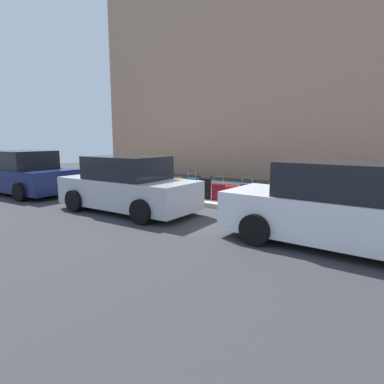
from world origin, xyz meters
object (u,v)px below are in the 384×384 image
object	(u,v)px
suitcase_red_5	(231,194)
suitcase_olive_9	(178,187)
bollard_post	(123,180)
suitcase_olive_2	(283,198)
parked_car_navy_2	(23,174)
suitcase_black_0	(322,199)
suitcase_teal_8	(192,188)
suitcase_teal_1	(301,197)
parked_car_silver_1	(127,186)
suitcase_black_7	(205,189)
parked_car_white_0	(346,209)
suitcase_navy_11	(158,184)
suitcase_navy_4	(247,194)
suitcase_maroon_6	(219,192)
fire_hydrant	(137,180)
suitcase_silver_10	(167,187)
suitcase_silver_3	(263,197)

from	to	relation	value
suitcase_red_5	suitcase_olive_9	size ratio (longest dim) A/B	0.81
suitcase_olive_9	bollard_post	size ratio (longest dim) A/B	0.89
suitcase_olive_2	suitcase_olive_9	size ratio (longest dim) A/B	1.29
suitcase_red_5	parked_car_navy_2	xyz separation A→B (m)	(7.86, 2.29, 0.38)
suitcase_black_0	suitcase_teal_8	size ratio (longest dim) A/B	1.02
suitcase_teal_1	parked_car_silver_1	bearing A→B (deg)	27.91
suitcase_black_0	suitcase_black_7	distance (m)	3.70
parked_car_white_0	suitcase_olive_9	bearing A→B (deg)	-21.70
suitcase_navy_11	parked_car_white_0	world-z (taller)	parked_car_white_0
suitcase_navy_4	suitcase_olive_2	bearing A→B (deg)	-177.73
suitcase_teal_8	suitcase_olive_9	size ratio (longest dim) A/B	1.34
bollard_post	parked_car_white_0	size ratio (longest dim) A/B	0.17
suitcase_maroon_6	suitcase_teal_8	xyz separation A→B (m)	(1.00, 0.06, 0.07)
suitcase_olive_2	parked_car_navy_2	xyz separation A→B (m)	(9.46, 2.38, 0.34)
suitcase_teal_1	suitcase_navy_4	bearing A→B (deg)	-0.68
suitcase_navy_4	suitcase_black_0	bearing A→B (deg)	-179.62
fire_hydrant	suitcase_black_7	bearing A→B (deg)	-178.88
suitcase_black_7	suitcase_silver_10	bearing A→B (deg)	4.20
suitcase_silver_3	suitcase_black_7	bearing A→B (deg)	-2.56
suitcase_silver_3	suitcase_red_5	size ratio (longest dim) A/B	1.31
parked_car_white_0	suitcase_teal_1	bearing A→B (deg)	-57.61
suitcase_maroon_6	suitcase_red_5	bearing A→B (deg)	170.50
suitcase_black_0	fire_hydrant	size ratio (longest dim) A/B	1.21
suitcase_silver_3	fire_hydrant	size ratio (longest dim) A/B	0.94
suitcase_maroon_6	suitcase_olive_2	bearing A→B (deg)	179.94
suitcase_black_7	suitcase_navy_4	bearing A→B (deg)	178.64
suitcase_teal_1	parked_car_silver_1	world-z (taller)	parked_car_silver_1
suitcase_silver_3	parked_car_white_0	size ratio (longest dim) A/B	0.16
suitcase_teal_8	bollard_post	bearing A→B (deg)	2.91
suitcase_black_0	suitcase_teal_1	bearing A→B (deg)	3.63
suitcase_navy_11	parked_car_silver_1	bearing A→B (deg)	109.56
suitcase_maroon_6	suitcase_olive_9	xyz separation A→B (m)	(1.51, 0.14, 0.06)
suitcase_olive_2	suitcase_maroon_6	bearing A→B (deg)	-0.06
suitcase_teal_1	parked_car_navy_2	distance (m)	10.27
suitcase_black_0	parked_car_white_0	size ratio (longest dim) A/B	0.20
suitcase_teal_1	parked_car_silver_1	xyz separation A→B (m)	(4.37, 2.31, 0.25)
suitcase_olive_9	fire_hydrant	size ratio (longest dim) A/B	0.89
suitcase_teal_8	parked_car_navy_2	bearing A→B (deg)	20.08
suitcase_navy_4	suitcase_olive_9	distance (m)	2.53
suitcase_red_5	suitcase_black_7	world-z (taller)	suitcase_black_7
suitcase_black_0	suitcase_silver_10	xyz separation A→B (m)	(5.22, 0.09, -0.11)
suitcase_silver_10	suitcase_maroon_6	bearing A→B (deg)	-176.60
suitcase_silver_3	suitcase_silver_10	size ratio (longest dim) A/B	0.92
suitcase_navy_4	suitcase_teal_8	xyz separation A→B (m)	(2.02, 0.01, 0.03)
suitcase_silver_3	parked_car_silver_1	bearing A→B (deg)	34.95
suitcase_maroon_6	suitcase_teal_8	distance (m)	1.01
suitcase_silver_10	suitcase_teal_1	bearing A→B (deg)	-179.32
suitcase_black_0	bollard_post	size ratio (longest dim) A/B	1.22
parked_car_silver_1	suitcase_black_7	bearing A→B (deg)	-116.85
suitcase_teal_8	fire_hydrant	xyz separation A→B (m)	(2.54, 0.01, 0.08)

